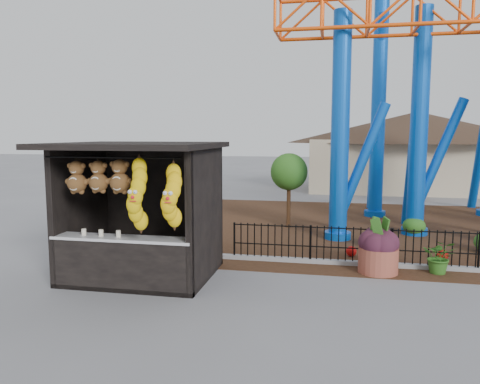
% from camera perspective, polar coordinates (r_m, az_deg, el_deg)
% --- Properties ---
extents(ground, '(120.00, 120.00, 0.00)m').
position_cam_1_polar(ground, '(9.55, 2.68, -13.23)').
color(ground, slate).
rests_on(ground, ground).
extents(mulch_bed, '(18.00, 12.00, 0.02)m').
position_cam_1_polar(mulch_bed, '(17.38, 20.03, -4.31)').
color(mulch_bed, '#331E11').
rests_on(mulch_bed, ground).
extents(curb, '(18.00, 0.18, 0.12)m').
position_cam_1_polar(curb, '(12.57, 23.45, -8.50)').
color(curb, gray).
rests_on(curb, ground).
extents(prize_booth, '(3.50, 3.40, 3.12)m').
position_cam_1_polar(prize_booth, '(10.82, -12.24, -2.60)').
color(prize_booth, black).
rests_on(prize_booth, ground).
extents(roller_coaster, '(11.00, 6.37, 10.82)m').
position_cam_1_polar(roller_coaster, '(17.77, 24.56, 16.61)').
color(roller_coaster, blue).
rests_on(roller_coaster, ground).
extents(terracotta_planter, '(0.98, 0.98, 0.62)m').
position_cam_1_polar(terracotta_planter, '(11.76, 16.48, -7.99)').
color(terracotta_planter, '#964736').
rests_on(terracotta_planter, ground).
extents(planter_foliage, '(0.70, 0.70, 0.64)m').
position_cam_1_polar(planter_foliage, '(11.62, 16.58, -4.98)').
color(planter_foliage, '#341522').
rests_on(planter_foliage, terracotta_planter).
extents(potted_plant, '(0.88, 0.80, 0.83)m').
position_cam_1_polar(potted_plant, '(12.17, 23.17, -7.26)').
color(potted_plant, '#26581A').
rests_on(potted_plant, ground).
extents(landscaping, '(8.31, 3.69, 0.58)m').
position_cam_1_polar(landscaping, '(15.39, 27.00, -5.08)').
color(landscaping, '#275719').
rests_on(landscaping, mulch_bed).
extents(pavilion, '(15.00, 15.00, 4.80)m').
position_cam_1_polar(pavilion, '(29.23, 20.69, 6.15)').
color(pavilion, '#BFAD8C').
rests_on(pavilion, ground).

